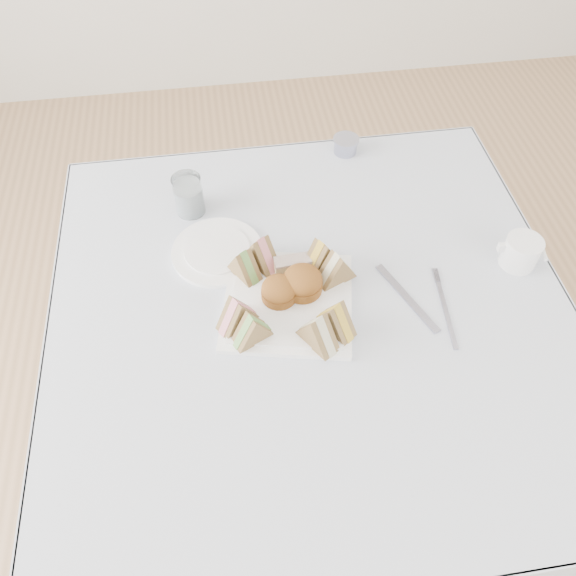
{
  "coord_description": "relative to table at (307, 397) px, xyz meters",
  "views": [
    {
      "loc": [
        -0.14,
        -0.63,
        1.64
      ],
      "look_at": [
        -0.05,
        0.02,
        0.8
      ],
      "focal_mm": 35.0,
      "sensor_mm": 36.0,
      "label": 1
    }
  ],
  "objects": [
    {
      "name": "pastry_slice",
      "position": [
        -0.03,
        0.09,
        0.41
      ],
      "size": [
        0.08,
        0.03,
        0.03
      ],
      "primitive_type": "cube",
      "rotation": [
        0.0,
        0.0,
        0.06
      ],
      "color": "#D1B87F",
      "rests_on": "serving_plate"
    },
    {
      "name": "scone_right",
      "position": [
        -0.01,
        0.04,
        0.41
      ],
      "size": [
        0.08,
        0.08,
        0.05
      ],
      "primitive_type": "cylinder",
      "rotation": [
        0.0,
        0.0,
        0.05
      ],
      "color": "brown",
      "rests_on": "serving_plate"
    },
    {
      "name": "water_glass",
      "position": [
        -0.22,
        0.31,
        0.42
      ],
      "size": [
        0.07,
        0.07,
        0.09
      ],
      "primitive_type": "cylinder",
      "rotation": [
        0.0,
        0.0,
        0.06
      ],
      "color": "white",
      "rests_on": "tablecloth"
    },
    {
      "name": "sandwich_fr_a",
      "position": [
        0.03,
        -0.06,
        0.42
      ],
      "size": [
        0.08,
        0.09,
        0.07
      ],
      "primitive_type": null,
      "rotation": [
        0.0,
        0.0,
        -0.92
      ],
      "color": "olive",
      "rests_on": "serving_plate"
    },
    {
      "name": "sandwich_bl_b",
      "position": [
        -0.08,
        0.12,
        0.43
      ],
      "size": [
        0.08,
        0.09,
        0.07
      ],
      "primitive_type": null,
      "rotation": [
        0.0,
        0.0,
        2.13
      ],
      "color": "olive",
      "rests_on": "serving_plate"
    },
    {
      "name": "sandwich_br_b",
      "position": [
        0.03,
        0.09,
        0.42
      ],
      "size": [
        0.09,
        0.08,
        0.07
      ],
      "primitive_type": null,
      "rotation": [
        0.0,
        0.0,
        -2.58
      ],
      "color": "olive",
      "rests_on": "serving_plate"
    },
    {
      "name": "scone_left",
      "position": [
        -0.06,
        0.03,
        0.41
      ],
      "size": [
        0.08,
        0.08,
        0.05
      ],
      "primitive_type": "cylinder",
      "rotation": [
        0.0,
        0.0,
        -0.15
      ],
      "color": "brown",
      "rests_on": "serving_plate"
    },
    {
      "name": "sandwich_br_a",
      "position": [
        0.06,
        0.06,
        0.42
      ],
      "size": [
        0.09,
        0.07,
        0.07
      ],
      "primitive_type": null,
      "rotation": [
        0.0,
        0.0,
        -2.72
      ],
      "color": "olive",
      "rests_on": "serving_plate"
    },
    {
      "name": "serving_plate",
      "position": [
        -0.05,
        0.02,
        0.38
      ],
      "size": [
        0.29,
        0.29,
        0.01
      ],
      "primitive_type": "cube",
      "rotation": [
        0.0,
        0.0,
        -0.21
      ],
      "color": "white",
      "rests_on": "tablecloth"
    },
    {
      "name": "tea_strainer",
      "position": [
        0.16,
        0.46,
        0.39
      ],
      "size": [
        0.08,
        0.08,
        0.04
      ],
      "primitive_type": "cylinder",
      "rotation": [
        0.0,
        0.0,
        -0.36
      ],
      "color": "#9B9BB4",
      "rests_on": "tablecloth"
    },
    {
      "name": "sandwich_fl_a",
      "position": [
        -0.15,
        -0.02,
        0.42
      ],
      "size": [
        0.09,
        0.07,
        0.07
      ],
      "primitive_type": null,
      "rotation": [
        0.0,
        0.0,
        0.58
      ],
      "color": "olive",
      "rests_on": "serving_plate"
    },
    {
      "name": "table",
      "position": [
        0.0,
        0.0,
        0.0
      ],
      "size": [
        0.9,
        0.9,
        0.74
      ],
      "primitive_type": "cube",
      "color": "brown",
      "rests_on": "floor"
    },
    {
      "name": "sandwich_bl_a",
      "position": [
        -0.12,
        0.09,
        0.42
      ],
      "size": [
        0.07,
        0.08,
        0.07
      ],
      "primitive_type": null,
      "rotation": [
        0.0,
        0.0,
        2.12
      ],
      "color": "olive",
      "rests_on": "serving_plate"
    },
    {
      "name": "tablecloth",
      "position": [
        0.0,
        0.0,
        0.37
      ],
      "size": [
        1.02,
        1.02,
        0.01
      ],
      "primitive_type": "cube",
      "color": "silver",
      "rests_on": "table"
    },
    {
      "name": "floor",
      "position": [
        0.0,
        0.0,
        -0.37
      ],
      "size": [
        4.0,
        4.0,
        0.0
      ],
      "primitive_type": "plane",
      "color": "#9E7751",
      "rests_on": "ground"
    },
    {
      "name": "creamer_jug",
      "position": [
        0.44,
        0.05,
        0.41
      ],
      "size": [
        0.09,
        0.09,
        0.07
      ],
      "primitive_type": "cylinder",
      "rotation": [
        0.0,
        0.0,
        -0.18
      ],
      "color": "white",
      "rests_on": "tablecloth"
    },
    {
      "name": "fork",
      "position": [
        0.25,
        -0.05,
        0.38
      ],
      "size": [
        0.03,
        0.16,
        0.0
      ],
      "primitive_type": "cube",
      "rotation": [
        0.0,
        0.0,
        -0.1
      ],
      "color": "#9B9BB4",
      "rests_on": "tablecloth"
    },
    {
      "name": "sandwich_fr_b",
      "position": [
        -0.01,
        -0.08,
        0.43
      ],
      "size": [
        0.08,
        0.09,
        0.07
      ],
      "primitive_type": null,
      "rotation": [
        0.0,
        0.0,
        -0.99
      ],
      "color": "olive",
      "rests_on": "serving_plate"
    },
    {
      "name": "knife",
      "position": [
        0.19,
        -0.0,
        0.38
      ],
      "size": [
        0.09,
        0.18,
        0.0
      ],
      "primitive_type": "cube",
      "rotation": [
        0.0,
        0.0,
        0.38
      ],
      "color": "#9B9BB4",
      "rests_on": "tablecloth"
    },
    {
      "name": "sandwich_fl_b",
      "position": [
        -0.12,
        -0.06,
        0.42
      ],
      "size": [
        0.08,
        0.06,
        0.07
      ],
      "primitive_type": null,
      "rotation": [
        0.0,
        0.0,
        0.44
      ],
      "color": "olive",
      "rests_on": "serving_plate"
    },
    {
      "name": "side_plate",
      "position": [
        -0.17,
        0.17,
        0.38
      ],
      "size": [
        0.2,
        0.2,
        0.01
      ],
      "primitive_type": "cylinder",
      "rotation": [
        0.0,
        0.0,
        -0.07
      ],
      "color": "white",
      "rests_on": "tablecloth"
    }
  ]
}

